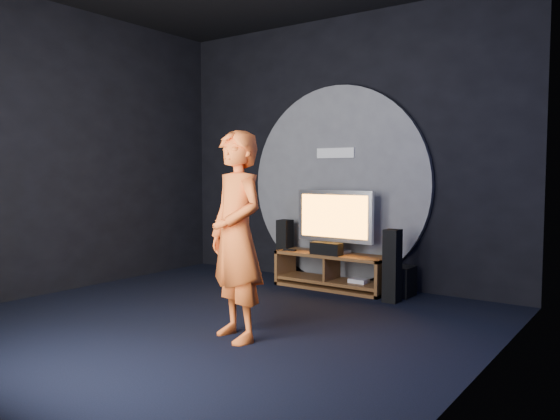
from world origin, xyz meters
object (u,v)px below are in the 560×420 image
object	(u,v)px
media_console	(332,273)
tower_speaker_right	(392,266)
subwoofer	(399,281)
player	(236,236)
tv	(335,219)
tower_speaker_left	(285,250)

from	to	relation	value
media_console	tower_speaker_right	xyz separation A→B (m)	(0.90, -0.22, 0.22)
media_console	subwoofer	bearing A→B (deg)	8.79
tower_speaker_right	player	size ratio (longest dim) A/B	0.45
tv	player	size ratio (longest dim) A/B	0.58
tower_speaker_left	player	bearing A→B (deg)	-64.22
tower_speaker_right	subwoofer	distance (m)	0.42
tv	tower_speaker_right	size ratio (longest dim) A/B	1.28
player	tower_speaker_left	bearing A→B (deg)	136.26
tv	player	xyz separation A→B (m)	(0.37, -2.36, 0.03)
tv	tower_speaker_right	world-z (taller)	tv
media_console	subwoofer	world-z (taller)	media_console
tv	subwoofer	distance (m)	1.11
tower_speaker_left	subwoofer	distance (m)	1.65
tv	subwoofer	world-z (taller)	tv
tower_speaker_left	tower_speaker_right	bearing A→B (deg)	-10.01
tv	tower_speaker_left	world-z (taller)	tv
tower_speaker_right	tv	bearing A→B (deg)	162.69
subwoofer	player	xyz separation A→B (m)	(-0.48, -2.42, 0.74)
subwoofer	player	bearing A→B (deg)	-101.27
tower_speaker_right	subwoofer	bearing A→B (deg)	100.05
media_console	player	world-z (taller)	player
subwoofer	media_console	bearing A→B (deg)	-171.21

